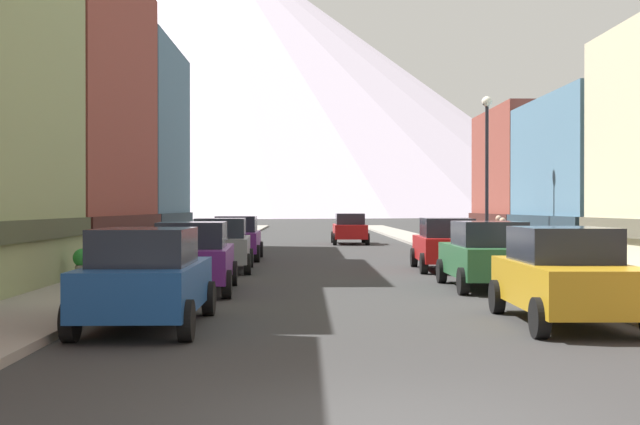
{
  "coord_description": "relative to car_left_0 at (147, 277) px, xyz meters",
  "views": [
    {
      "loc": [
        -0.97,
        -8.21,
        2.15
      ],
      "look_at": [
        -0.35,
        28.23,
        1.92
      ],
      "focal_mm": 47.66,
      "sensor_mm": 36.0,
      "label": 1
    }
  ],
  "objects": [
    {
      "name": "potted_plant_2",
      "position": [
        -3.2,
        7.86,
        -0.26
      ],
      "size": [
        0.5,
        0.5,
        0.88
      ],
      "color": "gray",
      "rests_on": "sidewalk_left"
    },
    {
      "name": "pedestrian_1",
      "position": [
        10.05,
        15.8,
        -0.01
      ],
      "size": [
        0.36,
        0.36,
        1.62
      ],
      "color": "navy",
      "rests_on": "sidewalk_right"
    },
    {
      "name": "sidewalk_right",
      "position": [
        10.05,
        28.09,
        -0.82
      ],
      "size": [
        2.5,
        100.0,
        0.15
      ],
      "primitive_type": "cube",
      "color": "gray",
      "rests_on": "ground"
    },
    {
      "name": "streetlamp_right",
      "position": [
        9.15,
        14.32,
        3.09
      ],
      "size": [
        0.36,
        0.36,
        5.86
      ],
      "color": "black",
      "rests_on": "sidewalk_right"
    },
    {
      "name": "car_left_0",
      "position": [
        0.0,
        0.0,
        0.0
      ],
      "size": [
        2.08,
        4.41,
        1.78
      ],
      "color": "#19478C",
      "rests_on": "ground"
    },
    {
      "name": "car_left_2",
      "position": [
        0.0,
        13.33,
        0.0
      ],
      "size": [
        2.22,
        4.47,
        1.78
      ],
      "color": "slate",
      "rests_on": "ground"
    },
    {
      "name": "mountain_backdrop",
      "position": [
        -26.08,
        253.09,
        43.34
      ],
      "size": [
        235.55,
        235.55,
        88.48
      ],
      "primitive_type": "cone",
      "color": "silver",
      "rests_on": "ground"
    },
    {
      "name": "car_left_3",
      "position": [
        -0.0,
        19.56,
        0.0
      ],
      "size": [
        2.11,
        4.42,
        1.78
      ],
      "color": "#591E72",
      "rests_on": "ground"
    },
    {
      "name": "car_right_2",
      "position": [
        7.6,
        13.57,
        0.0
      ],
      "size": [
        2.18,
        4.46,
        1.78
      ],
      "color": "#9E1111",
      "rests_on": "ground"
    },
    {
      "name": "car_right_0",
      "position": [
        7.6,
        0.35,
        0.0
      ],
      "size": [
        2.12,
        4.43,
        1.78
      ],
      "color": "#B28419",
      "rests_on": "ground"
    },
    {
      "name": "car_right_1",
      "position": [
        7.6,
        7.09,
        0.0
      ],
      "size": [
        2.07,
        4.4,
        1.78
      ],
      "color": "#265933",
      "rests_on": "ground"
    },
    {
      "name": "car_left_1",
      "position": [
        0.0,
        6.3,
        0.0
      ],
      "size": [
        2.22,
        4.47,
        1.78
      ],
      "color": "#591E72",
      "rests_on": "ground"
    },
    {
      "name": "storefront_left_2",
      "position": [
        -7.62,
        16.44,
        4.52
      ],
      "size": [
        8.14,
        12.01,
        11.2
      ],
      "color": "brown",
      "rests_on": "ground"
    },
    {
      "name": "pedestrian_2",
      "position": [
        10.05,
        16.44,
        0.03
      ],
      "size": [
        0.36,
        0.36,
        1.69
      ],
      "color": "brown",
      "rests_on": "sidewalk_right"
    },
    {
      "name": "car_driving_0",
      "position": [
        5.4,
        34.16,
        0.0
      ],
      "size": [
        2.06,
        4.4,
        1.78
      ],
      "color": "#9E1111",
      "rests_on": "ground"
    },
    {
      "name": "storefront_right_3",
      "position": [
        15.8,
        23.93,
        2.3
      ],
      "size": [
        9.3,
        8.1,
        6.65
      ],
      "color": "brown",
      "rests_on": "ground"
    },
    {
      "name": "sidewalk_left",
      "position": [
        -2.45,
        28.09,
        -0.82
      ],
      "size": [
        2.5,
        100.0,
        0.15
      ],
      "primitive_type": "cube",
      "color": "gray",
      "rests_on": "ground"
    },
    {
      "name": "storefront_left_3",
      "position": [
        -7.24,
        27.83,
        4.07
      ],
      "size": [
        7.38,
        10.28,
        10.29
      ],
      "color": "slate",
      "rests_on": "ground"
    }
  ]
}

